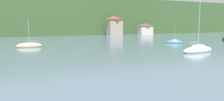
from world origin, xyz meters
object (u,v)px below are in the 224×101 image
Objects in this scene: shore_building_central at (145,29)px; sailboat_far_9 at (29,46)px; sailboat_mid_2 at (198,50)px; shore_building_westcentral at (114,26)px; sailboat_far_8 at (174,42)px.

shore_building_central is 67.46m from sailboat_far_9.
sailboat_far_9 is (-28.25, 22.55, -0.08)m from sailboat_mid_2.
shore_building_westcentral reaches higher than sailboat_far_9.
sailboat_far_8 is at bearing 56.14° from sailboat_mid_2.
shore_building_central is 0.64× the size of sailboat_mid_2.
shore_building_westcentral is 44.50m from sailboat_far_8.
sailboat_mid_2 reaches higher than shore_building_westcentral.
sailboat_mid_2 is at bearing 140.41° from sailboat_far_9.
sailboat_far_8 is (-18.57, -43.50, -2.42)m from shore_building_central.
shore_building_westcentral is at bearing 73.00° from sailboat_mid_2.
sailboat_far_8 is at bearing -113.12° from shore_building_central.
shore_building_westcentral is 62.53m from sailboat_mid_2.
shore_building_central is at bearing -146.58° from sailboat_far_9.
shore_building_central is at bearing -82.30° from sailboat_far_8.
shore_building_central is at bearing 59.01° from sailboat_mid_2.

